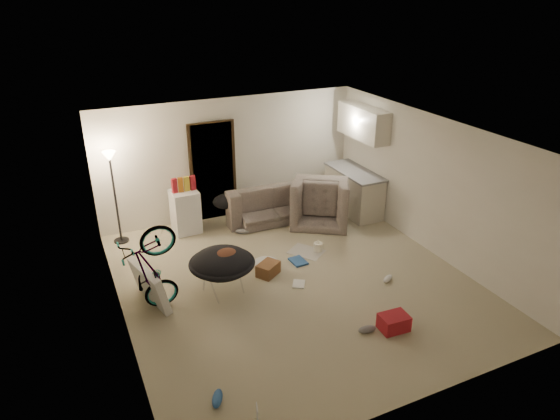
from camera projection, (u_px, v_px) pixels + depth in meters
name	position (u px, v px, depth m)	size (l,w,h in m)	color
floor	(294.00, 281.00, 8.38)	(5.50, 6.00, 0.02)	#B4AB8B
ceiling	(296.00, 135.00, 7.33)	(5.50, 6.00, 0.02)	white
wall_back	(230.00, 158.00, 10.34)	(5.50, 0.02, 2.50)	white
wall_front	(419.00, 319.00, 5.37)	(5.50, 0.02, 2.50)	white
wall_left	(113.00, 248.00, 6.80)	(0.02, 6.00, 2.50)	white
wall_right	(433.00, 185.00, 8.91)	(0.02, 6.00, 2.50)	white
doorway	(213.00, 171.00, 10.25)	(0.85, 0.10, 2.04)	black
door_trim	(213.00, 172.00, 10.22)	(0.97, 0.04, 2.10)	#312211
floor_lamp	(112.00, 178.00, 9.10)	(0.28, 0.28, 1.81)	black
kitchen_counter	(353.00, 192.00, 10.77)	(0.60, 1.50, 0.88)	beige
counter_top	(355.00, 172.00, 10.58)	(0.64, 1.54, 0.04)	gray
kitchen_uppers	(363.00, 122.00, 10.20)	(0.38, 1.40, 0.65)	beige
sofa	(270.00, 205.00, 10.52)	(1.97, 0.77, 0.58)	#333A33
armchair	(321.00, 203.00, 10.40)	(1.14, 0.99, 0.74)	#333A33
bicycle	(153.00, 290.00, 7.40)	(0.53, 1.51, 0.80)	black
mini_fridge	(185.00, 211.00, 9.86)	(0.51, 0.51, 0.86)	white
snack_box_0	(174.00, 186.00, 9.56)	(0.10, 0.07, 0.30)	maroon
snack_box_1	(181.00, 185.00, 9.61)	(0.10, 0.07, 0.30)	#BE6617
snack_box_2	(187.00, 184.00, 9.66)	(0.10, 0.07, 0.30)	gold
snack_box_3	(193.00, 183.00, 9.70)	(0.10, 0.07, 0.30)	maroon
saucer_chair	(222.00, 268.00, 7.88)	(1.05, 1.05, 0.74)	silver
hoodie	(225.00, 257.00, 7.79)	(0.48, 0.40, 0.22)	#562D1D
sofa_drape	(227.00, 201.00, 10.05)	(0.56, 0.46, 0.28)	black
tv_box	(149.00, 285.00, 7.66)	(0.12, 0.97, 0.64)	silver
drink_case_a	(268.00, 269.00, 8.49)	(0.38, 0.27, 0.22)	brown
drink_case_b	(394.00, 322.00, 7.14)	(0.41, 0.30, 0.24)	maroon
juicer	(318.00, 246.00, 9.25)	(0.17, 0.17, 0.24)	white
newspaper	(306.00, 252.00, 9.25)	(0.46, 0.60, 0.01)	#B2ADA4
book_blue	(298.00, 261.00, 8.91)	(0.24, 0.33, 0.03)	#2B589C
book_white	(299.00, 284.00, 8.24)	(0.19, 0.25, 0.02)	silver
shoe_1	(242.00, 231.00, 9.91)	(0.28, 0.11, 0.10)	slate
shoe_2	(217.00, 398.00, 5.91)	(0.30, 0.12, 0.11)	#2B589C
shoe_3	(367.00, 329.00, 7.10)	(0.28, 0.11, 0.10)	slate
shoe_4	(388.00, 279.00, 8.33)	(0.25, 0.10, 0.09)	white
clothes_lump_b	(270.00, 221.00, 10.29)	(0.50, 0.43, 0.15)	black
clothes_lump_c	(266.00, 262.00, 8.77)	(0.45, 0.39, 0.14)	silver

